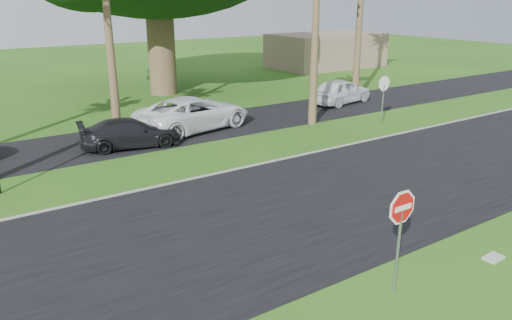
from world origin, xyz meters
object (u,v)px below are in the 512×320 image
object	(u,v)px
car_dark	(130,133)
car_pickup	(341,91)
car_minivan	(194,114)
stop_sign_far	(384,90)
stop_sign_near	(401,221)

from	to	relation	value
car_dark	car_pickup	size ratio (longest dim) A/B	0.98
car_minivan	car_pickup	bearing A→B (deg)	-98.58
stop_sign_far	car_minivan	distance (m)	9.74
stop_sign_near	car_dark	bearing A→B (deg)	93.42
car_minivan	car_pickup	xyz separation A→B (m)	(10.37, 0.59, -0.07)
stop_sign_far	car_minivan	size ratio (longest dim) A/B	0.44
stop_sign_far	car_dark	world-z (taller)	stop_sign_far
stop_sign_far	car_minivan	bearing A→B (deg)	-26.44
car_minivan	car_dark	bearing A→B (deg)	95.01
stop_sign_far	car_pickup	distance (m)	5.29
car_dark	car_minivan	world-z (taller)	car_minivan
stop_sign_far	car_minivan	world-z (taller)	stop_sign_far
car_pickup	car_minivan	bearing A→B (deg)	82.81
stop_sign_far	car_pickup	xyz separation A→B (m)	(1.69, 4.91, -1.02)
stop_sign_near	car_minivan	xyz separation A→B (m)	(2.82, 15.32, -0.95)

